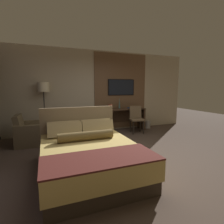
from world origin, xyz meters
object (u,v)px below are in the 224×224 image
(armchair_by_window, at_px, (32,134))
(vase_tall, at_px, (119,103))
(tv, at_px, (121,87))
(bed, at_px, (89,154))
(floor_lamp, at_px, (44,91))
(desk_chair, at_px, (136,117))
(desk, at_px, (123,116))
(vase_short, at_px, (110,107))
(waste_bin, at_px, (147,124))
(book, at_px, (131,108))

(armchair_by_window, distance_m, vase_tall, 3.03)
(tv, bearing_deg, bed, -124.03)
(floor_lamp, bearing_deg, desk_chair, -10.14)
(bed, distance_m, desk, 3.29)
(vase_short, height_order, waste_bin, vase_short)
(bed, bearing_deg, book, 49.76)
(desk, height_order, vase_short, vase_short)
(desk, xyz_separation_m, tv, (0.00, 0.22, 1.02))
(vase_tall, bearing_deg, armchair_by_window, -168.19)
(desk_chair, relative_size, waste_bin, 3.26)
(desk_chair, height_order, vase_short, vase_short)
(tv, height_order, floor_lamp, tv)
(armchair_by_window, relative_size, floor_lamp, 0.52)
(bed, distance_m, desk_chair, 3.09)
(bed, height_order, vase_tall, vase_tall)
(armchair_by_window, xyz_separation_m, vase_tall, (2.88, 0.60, 0.71))
(vase_short, distance_m, waste_bin, 1.67)
(floor_lamp, relative_size, vase_short, 10.40)
(waste_bin, bearing_deg, book, -179.35)
(desk, distance_m, vase_tall, 0.49)
(desk_chair, bearing_deg, waste_bin, 41.38)
(bed, relative_size, floor_lamp, 1.25)
(desk_chair, bearing_deg, book, 100.37)
(floor_lamp, height_order, book, floor_lamp)
(desk, bearing_deg, waste_bin, -2.98)
(desk_chair, bearing_deg, armchair_by_window, -168.21)
(bed, xyz_separation_m, tv, (1.94, 2.87, 1.22))
(bed, bearing_deg, tv, 55.97)
(book, bearing_deg, desk, 166.88)
(desk, height_order, vase_tall, vase_tall)
(floor_lamp, xyz_separation_m, book, (2.91, -0.10, -0.60))
(desk_chair, distance_m, vase_short, 0.96)
(desk, distance_m, tv, 1.04)
(tv, bearing_deg, floor_lamp, -176.12)
(bed, height_order, vase_short, bed)
(vase_tall, height_order, book, vase_tall)
(bed, bearing_deg, floor_lamp, 104.88)
(tv, distance_m, book, 0.83)
(armchair_by_window, bearing_deg, bed, -150.79)
(tv, distance_m, waste_bin, 1.74)
(desk_chair, relative_size, vase_tall, 2.35)
(bed, distance_m, floor_lamp, 2.99)
(floor_lamp, height_order, waste_bin, floor_lamp)
(tv, relative_size, waste_bin, 3.64)
(book, bearing_deg, vase_short, 174.04)
(desk_chair, relative_size, armchair_by_window, 1.03)
(desk, relative_size, vase_tall, 3.87)
(tv, xyz_separation_m, desk_chair, (0.25, -0.70, -1.00))
(desk_chair, distance_m, book, 0.50)
(desk, distance_m, desk_chair, 0.55)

